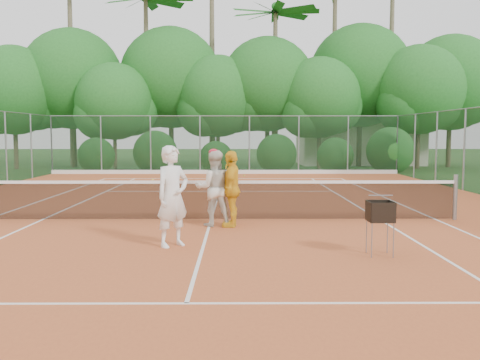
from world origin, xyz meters
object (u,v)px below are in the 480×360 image
(ball_hopper, at_px, (380,212))
(player_yellow, at_px, (232,189))
(player_white, at_px, (173,196))
(player_center_grp, at_px, (214,188))

(ball_hopper, bearing_deg, player_yellow, 137.18)
(player_white, xyz_separation_m, ball_hopper, (3.65, -0.76, -0.19))
(ball_hopper, bearing_deg, player_center_grp, 140.52)
(player_yellow, height_order, ball_hopper, player_yellow)
(player_white, relative_size, player_yellow, 1.10)
(player_white, height_order, player_center_grp, player_white)
(player_yellow, distance_m, ball_hopper, 3.88)
(player_center_grp, xyz_separation_m, player_yellow, (0.40, -0.08, -0.01))
(player_yellow, xyz_separation_m, ball_hopper, (2.58, -2.90, -0.11))
(player_yellow, bearing_deg, player_center_grp, -96.37)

